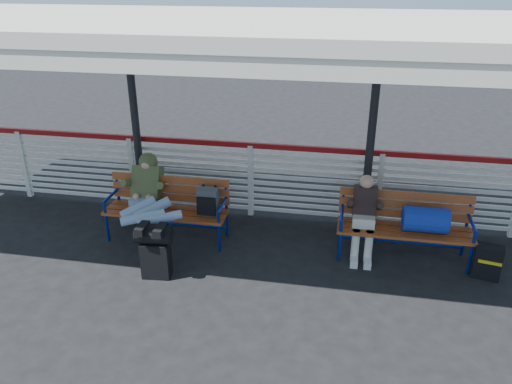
% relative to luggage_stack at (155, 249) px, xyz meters
% --- Properties ---
extents(ground, '(60.00, 60.00, 0.00)m').
position_rel_luggage_stack_xyz_m(ground, '(0.87, 0.08, -0.41)').
color(ground, black).
rests_on(ground, ground).
extents(fence, '(12.08, 0.08, 1.24)m').
position_rel_luggage_stack_xyz_m(fence, '(0.87, 1.98, 0.25)').
color(fence, silver).
rests_on(fence, ground).
extents(canopy, '(12.60, 3.60, 3.16)m').
position_rel_luggage_stack_xyz_m(canopy, '(0.87, 0.95, 2.63)').
color(canopy, silver).
rests_on(canopy, ground).
extents(luggage_stack, '(0.48, 0.29, 0.75)m').
position_rel_luggage_stack_xyz_m(luggage_stack, '(0.00, 0.00, 0.00)').
color(luggage_stack, black).
rests_on(luggage_stack, ground).
extents(bench_left, '(1.80, 0.56, 0.92)m').
position_rel_luggage_stack_xyz_m(bench_left, '(-0.05, 1.04, 0.17)').
color(bench_left, '#A74B20').
rests_on(bench_left, ground).
extents(bench_right, '(1.80, 0.56, 0.92)m').
position_rel_luggage_stack_xyz_m(bench_right, '(3.31, 1.06, 0.19)').
color(bench_right, '#A74B20').
rests_on(bench_right, ground).
extents(traveler_man, '(0.94, 1.64, 0.77)m').
position_rel_luggage_stack_xyz_m(traveler_man, '(-0.35, 0.69, 0.27)').
color(traveler_man, '#859CB3').
rests_on(traveler_man, ground).
extents(companion_person, '(0.32, 0.66, 1.15)m').
position_rel_luggage_stack_xyz_m(companion_person, '(2.63, 1.06, 0.19)').
color(companion_person, beige).
rests_on(companion_person, ground).
extents(suitcase_side, '(0.37, 0.27, 0.47)m').
position_rel_luggage_stack_xyz_m(suitcase_side, '(4.23, 0.76, -0.18)').
color(suitcase_side, black).
rests_on(suitcase_side, ground).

